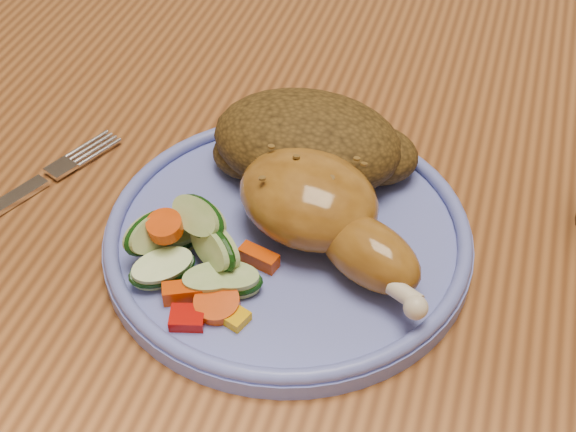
{
  "coord_description": "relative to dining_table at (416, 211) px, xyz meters",
  "views": [
    {
      "loc": [
        0.04,
        -0.5,
        1.14
      ],
      "look_at": [
        -0.07,
        -0.15,
        0.78
      ],
      "focal_mm": 50.0,
      "sensor_mm": 36.0,
      "label": 1
    }
  ],
  "objects": [
    {
      "name": "dining_table",
      "position": [
        0.0,
        0.0,
        0.0
      ],
      "size": [
        0.9,
        1.4,
        0.75
      ],
      "color": "brown",
      "rests_on": "ground"
    },
    {
      "name": "chicken_leg",
      "position": [
        -0.05,
        -0.15,
        0.12
      ],
      "size": [
        0.15,
        0.13,
        0.05
      ],
      "color": "#955F1F",
      "rests_on": "plate"
    },
    {
      "name": "vegetable_pile",
      "position": [
        -0.12,
        -0.2,
        0.11
      ],
      "size": [
        0.1,
        0.1,
        0.05
      ],
      "color": "#A50A05",
      "rests_on": "plate"
    },
    {
      "name": "chair_far",
      "position": [
        0.0,
        0.63,
        -0.17
      ],
      "size": [
        0.42,
        0.42,
        0.91
      ],
      "color": "#4C2D16",
      "rests_on": "ground"
    },
    {
      "name": "fork",
      "position": [
        -0.27,
        -0.16,
        0.09
      ],
      "size": [
        0.07,
        0.15,
        0.0
      ],
      "color": "silver",
      "rests_on": "dining_table"
    },
    {
      "name": "plate",
      "position": [
        -0.07,
        -0.15,
        0.09
      ],
      "size": [
        0.24,
        0.24,
        0.01
      ],
      "primitive_type": "cylinder",
      "color": "#5F6BC8",
      "rests_on": "dining_table"
    },
    {
      "name": "rice_pilaf",
      "position": [
        -0.07,
        -0.08,
        0.12
      ],
      "size": [
        0.14,
        0.1,
        0.06
      ],
      "color": "#4C3413",
      "rests_on": "plate"
    },
    {
      "name": "plate_rim",
      "position": [
        -0.07,
        -0.15,
        0.1
      ],
      "size": [
        0.24,
        0.24,
        0.01
      ],
      "primitive_type": "torus",
      "color": "#5F6BC8",
      "rests_on": "plate"
    }
  ]
}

